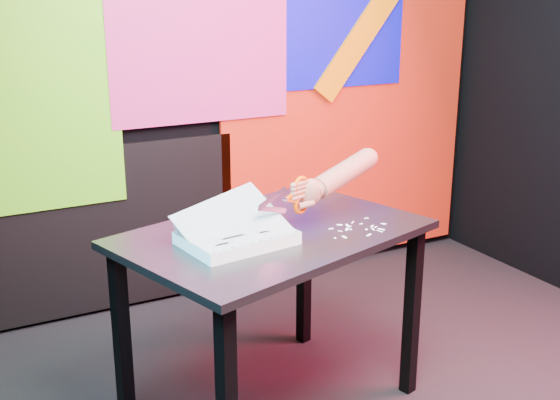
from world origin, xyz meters
TOP-DOWN VIEW (x-y plane):
  - room at (0.00, 0.00)m, footprint 3.01×3.01m
  - backdrop at (0.06, 1.46)m, footprint 2.88×0.05m
  - work_table at (-0.44, 0.31)m, footprint 1.25×1.00m
  - printout_stack at (-0.62, 0.25)m, footprint 0.42×0.32m
  - scissors at (-0.35, 0.28)m, footprint 0.25×0.09m
  - hand_forearm at (-0.13, 0.36)m, footprint 0.47×0.19m
  - paper_clippings at (-0.15, 0.18)m, footprint 0.26×0.18m

SIDE VIEW (x-z plane):
  - work_table at x=-0.44m, z-range 0.27..1.02m
  - paper_clippings at x=-0.15m, z-range 0.75..0.75m
  - printout_stack at x=-0.62m, z-range 0.68..0.87m
  - scissors at x=-0.35m, z-range 0.80..0.95m
  - hand_forearm at x=-0.13m, z-range 0.83..0.99m
  - backdrop at x=0.06m, z-range -0.08..2.00m
  - room at x=0.00m, z-range 0.00..2.71m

